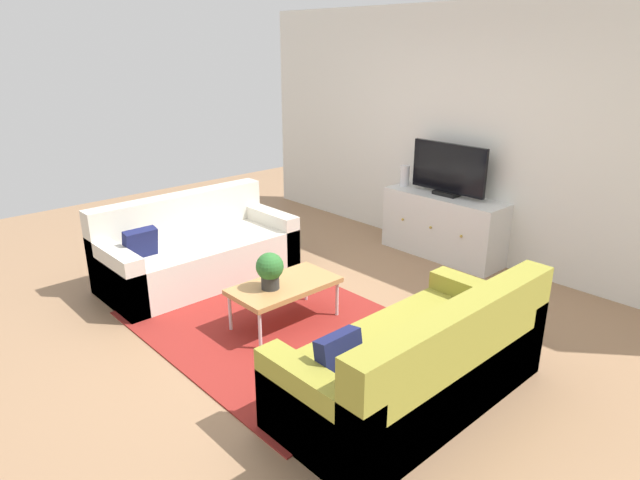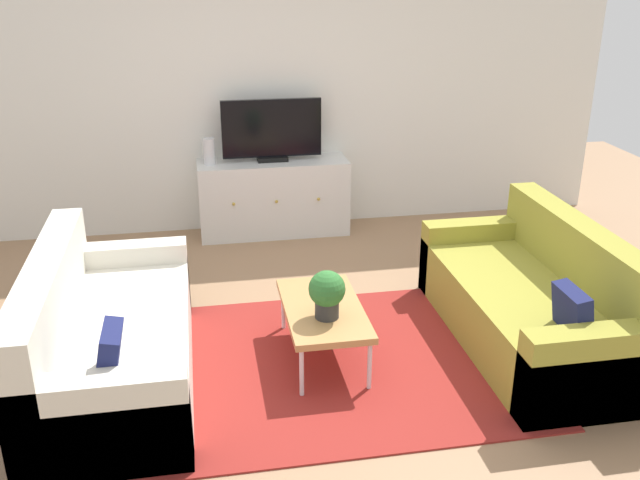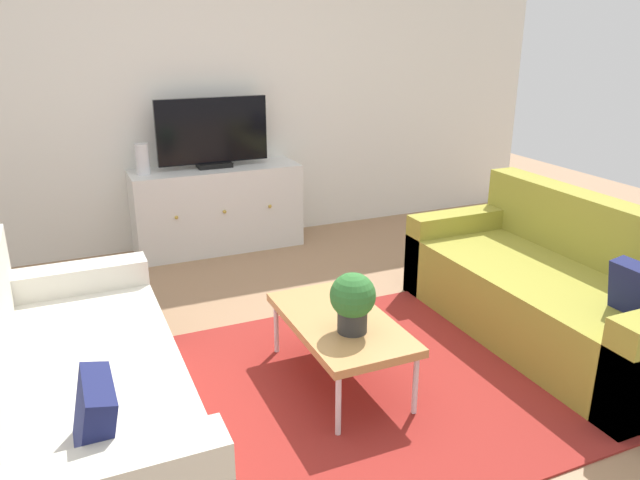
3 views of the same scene
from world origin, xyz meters
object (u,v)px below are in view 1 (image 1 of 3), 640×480
(couch_left_side, at_px, (195,252))
(glass_vase, at_px, (405,176))
(couch_right_side, at_px, (421,368))
(flat_screen_tv, at_px, (448,170))
(tv_console, at_px, (443,226))
(coffee_table, at_px, (285,287))
(potted_plant, at_px, (270,269))

(couch_left_side, bearing_deg, glass_vase, 72.07)
(couch_right_side, height_order, flat_screen_tv, flat_screen_tv)
(tv_console, xyz_separation_m, glass_vase, (-0.58, 0.00, 0.48))
(couch_left_side, relative_size, coffee_table, 2.07)
(potted_plant, bearing_deg, couch_right_side, 3.64)
(coffee_table, relative_size, tv_console, 0.66)
(tv_console, xyz_separation_m, flat_screen_tv, (-0.00, 0.02, 0.64))
(coffee_table, distance_m, flat_screen_tv, 2.43)
(coffee_table, bearing_deg, couch_right_side, -1.97)
(couch_left_side, height_order, couch_right_side, same)
(potted_plant, distance_m, tv_console, 2.48)
(couch_left_side, distance_m, glass_vase, 2.56)
(flat_screen_tv, bearing_deg, couch_left_side, -119.35)
(tv_console, bearing_deg, glass_vase, 180.00)
(couch_right_side, distance_m, glass_vase, 3.22)
(tv_console, height_order, glass_vase, glass_vase)
(coffee_table, bearing_deg, glass_vase, 105.05)
(potted_plant, distance_m, glass_vase, 2.56)
(couch_right_side, xyz_separation_m, tv_console, (-1.53, 2.37, 0.07))
(couch_right_side, height_order, coffee_table, couch_right_side)
(couch_left_side, bearing_deg, couch_right_side, 0.00)
(coffee_table, height_order, potted_plant, potted_plant)
(flat_screen_tv, xyz_separation_m, glass_vase, (-0.58, -0.02, -0.16))
(couch_right_side, distance_m, flat_screen_tv, 2.93)
(couch_left_side, relative_size, flat_screen_tv, 2.09)
(coffee_table, relative_size, glass_vase, 3.80)
(potted_plant, height_order, glass_vase, glass_vase)
(coffee_table, xyz_separation_m, glass_vase, (-0.62, 2.32, 0.48))
(flat_screen_tv, bearing_deg, glass_vase, -178.02)
(potted_plant, relative_size, flat_screen_tv, 0.34)
(coffee_table, bearing_deg, flat_screen_tv, 91.13)
(couch_right_side, distance_m, coffee_table, 1.49)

